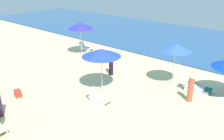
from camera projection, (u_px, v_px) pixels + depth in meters
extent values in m
cube|color=#2A5587|center=(195.00, 42.00, 24.54)|extent=(60.00, 13.55, 0.12)
cube|color=silver|center=(199.00, 91.00, 14.38)|extent=(1.05, 0.05, 0.19)
cube|color=silver|center=(203.00, 88.00, 14.75)|extent=(1.05, 0.05, 0.19)
cube|color=#106560|center=(201.00, 88.00, 14.52)|extent=(1.18, 0.63, 0.06)
cube|color=#106560|center=(193.00, 82.00, 14.75)|extent=(0.32, 0.59, 0.50)
cylinder|color=silver|center=(102.00, 74.00, 14.38)|extent=(0.05, 0.05, 2.16)
cone|color=blue|center=(101.00, 53.00, 13.89)|extent=(2.27, 2.27, 0.46)
cube|color=silver|center=(97.00, 102.00, 13.19)|extent=(1.12, 0.06, 0.19)
cube|color=silver|center=(103.00, 99.00, 13.57)|extent=(1.12, 0.06, 0.19)
cube|color=silver|center=(100.00, 98.00, 13.34)|extent=(1.25, 0.65, 0.06)
cube|color=silver|center=(92.00, 92.00, 13.59)|extent=(0.36, 0.60, 0.44)
cube|color=silver|center=(1.00, 128.00, 11.00)|extent=(1.06, 0.10, 0.25)
cylinder|color=silver|center=(81.00, 42.00, 20.64)|extent=(0.05, 0.05, 2.28)
cone|color=#312EDC|center=(80.00, 25.00, 20.11)|extent=(2.12, 2.12, 0.53)
cube|color=silver|center=(85.00, 50.00, 21.99)|extent=(1.02, 0.21, 0.19)
cube|color=silver|center=(88.00, 48.00, 22.44)|extent=(1.02, 0.21, 0.19)
cube|color=white|center=(87.00, 48.00, 22.17)|extent=(1.23, 0.85, 0.06)
cube|color=white|center=(82.00, 44.00, 22.32)|extent=(0.40, 0.67, 0.53)
cylinder|color=silver|center=(174.00, 68.00, 15.00)|extent=(0.05, 0.05, 2.27)
cone|color=#325EB7|center=(176.00, 47.00, 14.48)|extent=(1.93, 1.93, 0.46)
cube|color=silver|center=(193.00, 90.00, 14.43)|extent=(1.04, 0.18, 0.26)
cube|color=silver|center=(195.00, 87.00, 14.81)|extent=(1.04, 0.18, 0.26)
cube|color=silver|center=(194.00, 87.00, 14.56)|extent=(1.23, 0.74, 0.06)
cube|color=silver|center=(186.00, 82.00, 14.75)|extent=(0.47, 0.60, 0.42)
cylinder|color=black|center=(111.00, 66.00, 16.71)|extent=(0.35, 0.35, 1.37)
sphere|color=#965E3E|center=(111.00, 55.00, 16.42)|extent=(0.23, 0.23, 0.23)
cylinder|color=#F65038|center=(190.00, 90.00, 13.28)|extent=(0.43, 0.43, 1.31)
sphere|color=tan|center=(192.00, 78.00, 13.00)|extent=(0.23, 0.23, 0.23)
cube|color=red|center=(18.00, 93.00, 13.96)|extent=(0.56, 0.48, 0.38)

